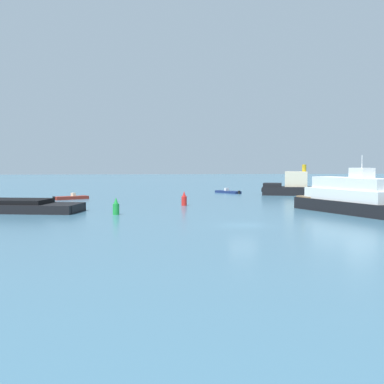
{
  "coord_description": "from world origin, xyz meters",
  "views": [
    {
      "loc": [
        -9.44,
        -50.6,
        5.84
      ],
      "look_at": [
        -1.51,
        33.73,
        1.2
      ],
      "focal_mm": 52.97,
      "sensor_mm": 36.0,
      "label": 1
    }
  ],
  "objects_px": {
    "white_riverboat": "(350,198)",
    "fishing_skiff": "(228,192)",
    "tugboat": "(293,187)",
    "small_motorboat": "(71,198)",
    "channel_buoy_red": "(184,199)",
    "channel_buoy_green": "(116,207)"
  },
  "relations": [
    {
      "from": "white_riverboat",
      "to": "fishing_skiff",
      "type": "bearing_deg",
      "value": 100.21
    },
    {
      "from": "tugboat",
      "to": "small_motorboat",
      "type": "bearing_deg",
      "value": -169.03
    },
    {
      "from": "white_riverboat",
      "to": "channel_buoy_red",
      "type": "distance_m",
      "value": 21.59
    },
    {
      "from": "tugboat",
      "to": "channel_buoy_green",
      "type": "bearing_deg",
      "value": -131.33
    },
    {
      "from": "small_motorboat",
      "to": "channel_buoy_green",
      "type": "distance_m",
      "value": 26.85
    },
    {
      "from": "fishing_skiff",
      "to": "white_riverboat",
      "type": "bearing_deg",
      "value": -79.79
    },
    {
      "from": "fishing_skiff",
      "to": "small_motorboat",
      "type": "bearing_deg",
      "value": -151.52
    },
    {
      "from": "channel_buoy_green",
      "to": "white_riverboat",
      "type": "bearing_deg",
      "value": -1.18
    },
    {
      "from": "tugboat",
      "to": "white_riverboat",
      "type": "distance_m",
      "value": 33.44
    },
    {
      "from": "tugboat",
      "to": "channel_buoy_red",
      "type": "xyz_separation_m",
      "value": [
        -20.44,
        -20.88,
        -0.56
      ]
    },
    {
      "from": "white_riverboat",
      "to": "fishing_skiff",
      "type": "relative_size",
      "value": 3.05
    },
    {
      "from": "small_motorboat",
      "to": "fishing_skiff",
      "type": "distance_m",
      "value": 30.21
    },
    {
      "from": "small_motorboat",
      "to": "white_riverboat",
      "type": "distance_m",
      "value": 42.85
    },
    {
      "from": "small_motorboat",
      "to": "tugboat",
      "type": "xyz_separation_m",
      "value": [
        36.69,
        7.11,
        1.1
      ]
    },
    {
      "from": "tugboat",
      "to": "white_riverboat",
      "type": "xyz_separation_m",
      "value": [
        -2.82,
        -33.32,
        0.39
      ]
    },
    {
      "from": "white_riverboat",
      "to": "channel_buoy_red",
      "type": "bearing_deg",
      "value": 144.77
    },
    {
      "from": "white_riverboat",
      "to": "fishing_skiff",
      "type": "height_order",
      "value": "white_riverboat"
    },
    {
      "from": "channel_buoy_red",
      "to": "channel_buoy_green",
      "type": "bearing_deg",
      "value": -125.17
    },
    {
      "from": "tugboat",
      "to": "channel_buoy_red",
      "type": "height_order",
      "value": "tugboat"
    },
    {
      "from": "small_motorboat",
      "to": "channel_buoy_green",
      "type": "relative_size",
      "value": 2.8
    },
    {
      "from": "channel_buoy_red",
      "to": "small_motorboat",
      "type": "bearing_deg",
      "value": 139.73
    },
    {
      "from": "white_riverboat",
      "to": "fishing_skiff",
      "type": "xyz_separation_m",
      "value": [
        -7.31,
        40.61,
        -1.52
      ]
    }
  ]
}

